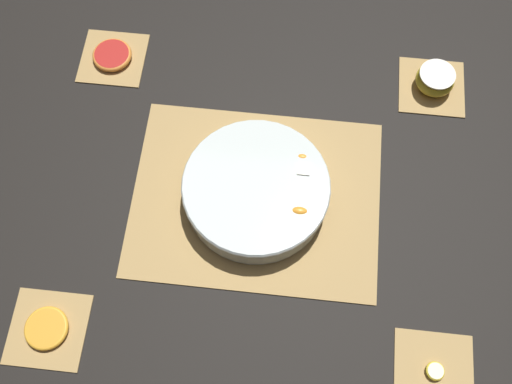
{
  "coord_description": "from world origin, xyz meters",
  "views": [
    {
      "loc": [
        0.05,
        -0.43,
        1.05
      ],
      "look_at": [
        0.0,
        0.0,
        0.03
      ],
      "focal_mm": 42.0,
      "sensor_mm": 36.0,
      "label": 1
    }
  ],
  "objects_px": {
    "orange_slice_whole": "(46,328)",
    "apple_half": "(435,80)",
    "banana_coin_single": "(435,371)",
    "grapefruit_slice": "(112,55)",
    "fruit_salad_bowl": "(256,190)"
  },
  "relations": [
    {
      "from": "orange_slice_whole",
      "to": "grapefruit_slice",
      "type": "height_order",
      "value": "grapefruit_slice"
    },
    {
      "from": "grapefruit_slice",
      "to": "apple_half",
      "type": "bearing_deg",
      "value": -0.0
    },
    {
      "from": "fruit_salad_bowl",
      "to": "apple_half",
      "type": "distance_m",
      "value": 0.44
    },
    {
      "from": "apple_half",
      "to": "orange_slice_whole",
      "type": "xyz_separation_m",
      "value": [
        -0.66,
        -0.57,
        -0.02
      ]
    },
    {
      "from": "apple_half",
      "to": "banana_coin_single",
      "type": "relative_size",
      "value": 2.45
    },
    {
      "from": "fruit_salad_bowl",
      "to": "orange_slice_whole",
      "type": "height_order",
      "value": "fruit_salad_bowl"
    },
    {
      "from": "apple_half",
      "to": "grapefruit_slice",
      "type": "bearing_deg",
      "value": 180.0
    },
    {
      "from": "grapefruit_slice",
      "to": "banana_coin_single",
      "type": "bearing_deg",
      "value": -40.47
    },
    {
      "from": "banana_coin_single",
      "to": "orange_slice_whole",
      "type": "bearing_deg",
      "value": 180.0
    },
    {
      "from": "apple_half",
      "to": "banana_coin_single",
      "type": "xyz_separation_m",
      "value": [
        0.0,
        -0.57,
        -0.02
      ]
    },
    {
      "from": "apple_half",
      "to": "orange_slice_whole",
      "type": "height_order",
      "value": "apple_half"
    },
    {
      "from": "orange_slice_whole",
      "to": "apple_half",
      "type": "bearing_deg",
      "value": 40.47
    },
    {
      "from": "orange_slice_whole",
      "to": "banana_coin_single",
      "type": "xyz_separation_m",
      "value": [
        0.66,
        0.0,
        -0.0
      ]
    },
    {
      "from": "orange_slice_whole",
      "to": "grapefruit_slice",
      "type": "relative_size",
      "value": 0.93
    },
    {
      "from": "fruit_salad_bowl",
      "to": "banana_coin_single",
      "type": "xyz_separation_m",
      "value": [
        0.33,
        -0.28,
        -0.03
      ]
    }
  ]
}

